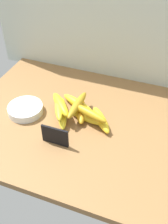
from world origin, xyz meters
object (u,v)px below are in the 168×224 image
Objects in this scene: banana_2 at (88,117)px; banana_5 at (60,104)px; banana_0 at (101,120)px; banana_7 at (59,107)px; banana_8 at (91,113)px; banana_3 at (79,105)px; banana_6 at (77,105)px; chalkboard_sign at (55,136)px; banana_1 at (62,113)px; fruit_bowl at (25,109)px; banana_4 at (81,110)px.

banana_2 is 13.00cm from banana_5.
banana_7 is at bearing -171.55° from banana_0.
banana_2 is 0.98× the size of banana_8.
banana_3 is 1.07× the size of banana_6.
banana_7 is at bearing 108.91° from chalkboard_sign.
banana_1 is 1.01× the size of banana_3.
chalkboard_sign is 23.92cm from fruit_bowl.
banana_7 is at bearing -92.64° from banana_5.
banana_6 is at bearing 83.89° from chalkboard_sign.
banana_0 is (33.62, 4.95, 0.25)cm from fruit_bowl.
banana_7 is (-7.98, -5.35, 3.53)cm from banana_4.
banana_3 is at bearing 27.13° from fruit_bowl.
banana_4 is 10.24cm from banana_7.
banana_4 is (-4.46, 3.24, 0.15)cm from banana_2.
banana_2 is (11.45, 1.57, 0.00)cm from banana_1.
banana_0 is 0.97× the size of banana_2.
banana_5 is 1.68cm from banana_7.
fruit_bowl is 16.16cm from banana_7.
banana_6 reaches higher than banana_1.
banana_3 is at bearing 135.60° from banana_2.
banana_0 is 5.82cm from banana_8.
banana_2 is at bearing 2.10° from banana_5.
banana_2 is 0.92× the size of banana_6.
banana_5 is at bearing -129.17° from banana_3.
banana_2 is 9.34cm from banana_3.
banana_3 is 11.02cm from banana_7.
banana_8 is (8.10, -7.20, 3.74)cm from banana_3.
banana_3 is at bearing 87.98° from chalkboard_sign.
fruit_bowl is at bearing -171.62° from banana_0.
banana_2 is at bearing 9.62° from banana_7.
banana_3 reaches higher than fruit_bowl.
banana_0 is at bearing 8.45° from banana_7.
banana_4 reaches higher than banana_1.
banana_3 is at bearing 56.28° from banana_7.
banana_6 is at bearing 29.55° from banana_7.
banana_0 is at bearing -6.27° from banana_6.
chalkboard_sign is 18.28cm from banana_2.
banana_0 is (13.16, 17.15, -1.89)cm from chalkboard_sign.
banana_7 is at bearing -151.67° from banana_1.
banana_4 is at bearing 165.32° from banana_0.
fruit_bowl is 0.83× the size of banana_6.
banana_8 reaches higher than fruit_bowl.
fruit_bowl is 23.91cm from banana_3.
banana_0 is 0.95× the size of banana_8.
banana_0 is 0.83× the size of banana_3.
banana_0 is at bearing 7.18° from banana_1.
chalkboard_sign is at bearing -127.50° from banana_0.
banana_5 is at bearing 106.84° from chalkboard_sign.
banana_2 is at bearing -35.98° from banana_4.
banana_7 is (-4.95, 14.46, 1.82)cm from chalkboard_sign.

